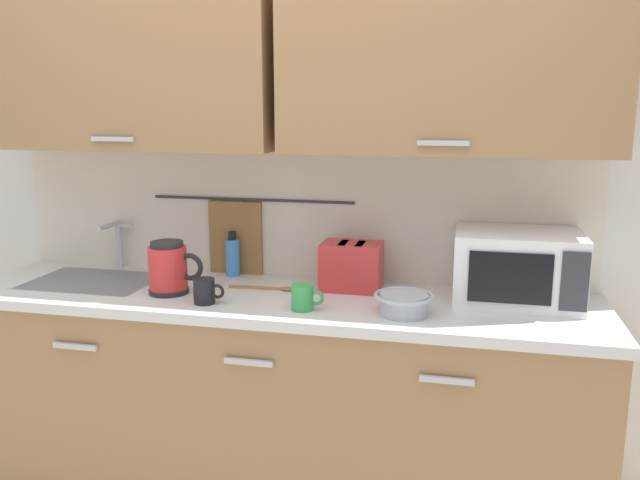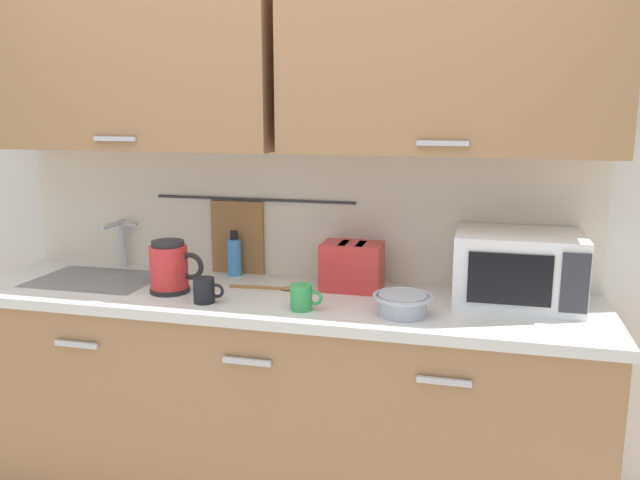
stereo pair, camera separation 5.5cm
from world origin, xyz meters
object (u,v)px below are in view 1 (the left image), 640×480
Objects in this scene: mixing_bowl at (404,302)px; mug_by_kettle at (303,297)px; mug_near_sink at (205,291)px; toaster at (352,266)px; microwave at (517,267)px; electric_kettle at (169,268)px; dish_soap_bottle at (233,256)px; wooden_spoon at (270,288)px.

mug_by_kettle reaches higher than mixing_bowl.
toaster is at bearing 32.26° from mug_near_sink.
microwave reaches higher than electric_kettle.
dish_soap_bottle is (0.15, 0.31, -0.01)m from electric_kettle.
microwave is at bearing 32.19° from mixing_bowl.
electric_kettle reaches higher than mug_near_sink.
toaster is (0.69, 0.22, -0.01)m from electric_kettle.
mug_near_sink is at bearing -177.54° from mixing_bowl.
dish_soap_bottle reaches higher than toaster.
mug_by_kettle is (-0.76, -0.28, -0.09)m from microwave.
electric_kettle reaches higher than mug_by_kettle.
toaster is at bearing 14.82° from wooden_spoon.
mixing_bowl reaches higher than wooden_spoon.
mug_by_kettle is 0.30m from wooden_spoon.
mixing_bowl is at bearing -19.76° from wooden_spoon.
toaster reaches higher than mug_by_kettle.
mug_near_sink is at bearing -166.10° from microwave.
mixing_bowl is (-0.40, -0.25, -0.09)m from microwave.
dish_soap_bottle is at bearing 170.42° from toaster.
dish_soap_bottle reaches higher than mixing_bowl.
mixing_bowl is at bearing -25.67° from dish_soap_bottle.
electric_kettle reaches higher than toaster.
microwave is 1.66× the size of wooden_spoon.
electric_kettle is 0.41m from wooden_spoon.
mug_by_kettle is at bearing -43.88° from dish_soap_bottle.
mug_by_kettle is (-0.12, -0.31, -0.05)m from toaster.
electric_kettle is 1.06× the size of mixing_bowl.
electric_kettle is at bearing -172.10° from microwave.
electric_kettle is 0.82× the size of wooden_spoon.
mug_near_sink reaches higher than mixing_bowl.
microwave reaches higher than mug_near_sink.
dish_soap_bottle is 1.63× the size of mug_by_kettle.
mixing_bowl is 0.37m from toaster.
electric_kettle is at bearing -160.16° from wooden_spoon.
microwave is 0.64m from toaster.
mug_near_sink is at bearing -179.50° from mug_by_kettle.
toaster is at bearing 17.56° from electric_kettle.
toaster is (-0.64, 0.03, -0.04)m from microwave.
electric_kettle is at bearing 152.92° from mug_near_sink.
microwave is 1.34m from electric_kettle.
wooden_spoon is at bearing -165.18° from toaster.
mixing_bowl is 0.84× the size of toaster.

